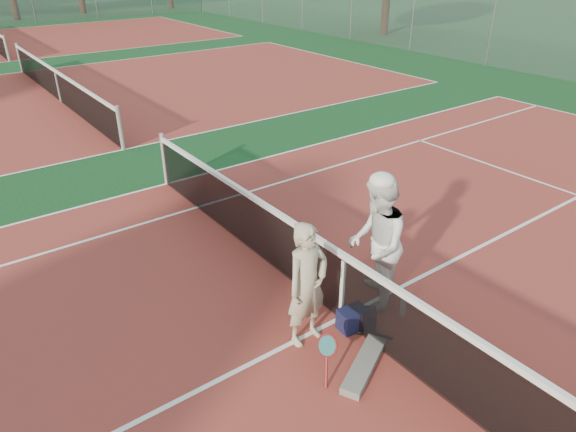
{
  "coord_description": "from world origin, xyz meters",
  "views": [
    {
      "loc": [
        -3.83,
        -3.98,
        4.44
      ],
      "look_at": [
        0.0,
        1.2,
        1.05
      ],
      "focal_mm": 32.0,
      "sensor_mm": 36.0,
      "label": 1
    }
  ],
  "objects_px": {
    "racket_spare": "(358,328)",
    "water_bottle": "(403,307)",
    "net_main": "(343,287)",
    "sports_bag_purple": "(363,319)",
    "player_a": "(307,285)",
    "player_b": "(376,244)",
    "racket_black_held": "(376,263)",
    "sports_bag_navy": "(353,319)",
    "racket_red": "(327,355)"
  },
  "relations": [
    {
      "from": "player_b",
      "to": "water_bottle",
      "type": "relative_size",
      "value": 6.38
    },
    {
      "from": "racket_black_held",
      "to": "sports_bag_purple",
      "type": "bearing_deg",
      "value": 21.29
    },
    {
      "from": "racket_spare",
      "to": "sports_bag_navy",
      "type": "relative_size",
      "value": 1.61
    },
    {
      "from": "player_a",
      "to": "racket_red",
      "type": "height_order",
      "value": "player_a"
    },
    {
      "from": "racket_spare",
      "to": "water_bottle",
      "type": "distance_m",
      "value": 0.71
    },
    {
      "from": "water_bottle",
      "to": "sports_bag_navy",
      "type": "bearing_deg",
      "value": 163.13
    },
    {
      "from": "racket_black_held",
      "to": "sports_bag_navy",
      "type": "relative_size",
      "value": 1.43
    },
    {
      "from": "racket_black_held",
      "to": "player_a",
      "type": "bearing_deg",
      "value": -1.06
    },
    {
      "from": "player_b",
      "to": "racket_spare",
      "type": "distance_m",
      "value": 1.12
    },
    {
      "from": "sports_bag_navy",
      "to": "sports_bag_purple",
      "type": "bearing_deg",
      "value": -33.22
    },
    {
      "from": "player_a",
      "to": "sports_bag_navy",
      "type": "xyz_separation_m",
      "value": [
        0.61,
        -0.21,
        -0.68
      ]
    },
    {
      "from": "player_b",
      "to": "sports_bag_purple",
      "type": "xyz_separation_m",
      "value": [
        -0.46,
        -0.31,
        -0.82
      ]
    },
    {
      "from": "player_a",
      "to": "racket_spare",
      "type": "xyz_separation_m",
      "value": [
        0.65,
        -0.27,
        -0.81
      ]
    },
    {
      "from": "player_a",
      "to": "racket_spare",
      "type": "height_order",
      "value": "player_a"
    },
    {
      "from": "net_main",
      "to": "water_bottle",
      "type": "height_order",
      "value": "net_main"
    },
    {
      "from": "sports_bag_navy",
      "to": "net_main",
      "type": "bearing_deg",
      "value": 87.35
    },
    {
      "from": "racket_black_held",
      "to": "player_b",
      "type": "bearing_deg",
      "value": 23.89
    },
    {
      "from": "player_b",
      "to": "racket_spare",
      "type": "relative_size",
      "value": 3.19
    },
    {
      "from": "player_b",
      "to": "sports_bag_purple",
      "type": "bearing_deg",
      "value": -10.6
    },
    {
      "from": "net_main",
      "to": "water_bottle",
      "type": "distance_m",
      "value": 0.91
    },
    {
      "from": "player_b",
      "to": "player_a",
      "type": "bearing_deg",
      "value": -43.09
    },
    {
      "from": "player_b",
      "to": "racket_spare",
      "type": "height_order",
      "value": "player_b"
    },
    {
      "from": "water_bottle",
      "to": "racket_spare",
      "type": "bearing_deg",
      "value": 167.04
    },
    {
      "from": "net_main",
      "to": "sports_bag_navy",
      "type": "xyz_separation_m",
      "value": [
        -0.01,
        -0.24,
        -0.36
      ]
    },
    {
      "from": "player_a",
      "to": "racket_black_held",
      "type": "xyz_separation_m",
      "value": [
        1.67,
        0.44,
        -0.56
      ]
    },
    {
      "from": "sports_bag_purple",
      "to": "water_bottle",
      "type": "relative_size",
      "value": 1.12
    },
    {
      "from": "sports_bag_navy",
      "to": "racket_red",
      "type": "bearing_deg",
      "value": -152.86
    },
    {
      "from": "racket_black_held",
      "to": "sports_bag_purple",
      "type": "height_order",
      "value": "racket_black_held"
    },
    {
      "from": "racket_spare",
      "to": "water_bottle",
      "type": "bearing_deg",
      "value": -129.74
    },
    {
      "from": "racket_black_held",
      "to": "racket_spare",
      "type": "relative_size",
      "value": 0.88
    },
    {
      "from": "player_a",
      "to": "racket_black_held",
      "type": "distance_m",
      "value": 1.82
    },
    {
      "from": "racket_black_held",
      "to": "racket_spare",
      "type": "xyz_separation_m",
      "value": [
        -1.03,
        -0.71,
        -0.25
      ]
    },
    {
      "from": "racket_spare",
      "to": "sports_bag_purple",
      "type": "bearing_deg",
      "value": -126.68
    },
    {
      "from": "racket_black_held",
      "to": "water_bottle",
      "type": "bearing_deg",
      "value": 52.07
    },
    {
      "from": "net_main",
      "to": "racket_spare",
      "type": "bearing_deg",
      "value": -84.4
    },
    {
      "from": "player_a",
      "to": "water_bottle",
      "type": "distance_m",
      "value": 1.54
    },
    {
      "from": "racket_black_held",
      "to": "sports_bag_navy",
      "type": "height_order",
      "value": "racket_black_held"
    },
    {
      "from": "player_a",
      "to": "sports_bag_navy",
      "type": "height_order",
      "value": "player_a"
    },
    {
      "from": "net_main",
      "to": "sports_bag_purple",
      "type": "height_order",
      "value": "net_main"
    },
    {
      "from": "racket_black_held",
      "to": "water_bottle",
      "type": "xyz_separation_m",
      "value": [
        -0.35,
        -0.86,
        -0.12
      ]
    },
    {
      "from": "net_main",
      "to": "racket_red",
      "type": "height_order",
      "value": "net_main"
    },
    {
      "from": "sports_bag_navy",
      "to": "sports_bag_purple",
      "type": "xyz_separation_m",
      "value": [
        0.11,
        -0.07,
        -0.01
      ]
    },
    {
      "from": "racket_black_held",
      "to": "sports_bag_navy",
      "type": "xyz_separation_m",
      "value": [
        -1.07,
        -0.64,
        -0.12
      ]
    },
    {
      "from": "racket_red",
      "to": "player_b",
      "type": "bearing_deg",
      "value": -24.96
    },
    {
      "from": "net_main",
      "to": "player_a",
      "type": "height_order",
      "value": "player_a"
    },
    {
      "from": "player_a",
      "to": "racket_spare",
      "type": "distance_m",
      "value": 1.07
    },
    {
      "from": "player_b",
      "to": "water_bottle",
      "type": "height_order",
      "value": "player_b"
    },
    {
      "from": "water_bottle",
      "to": "net_main",
      "type": "bearing_deg",
      "value": 147.26
    },
    {
      "from": "net_main",
      "to": "racket_black_held",
      "type": "bearing_deg",
      "value": 21.16
    },
    {
      "from": "player_a",
      "to": "sports_bag_navy",
      "type": "bearing_deg",
      "value": -23.33
    }
  ]
}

